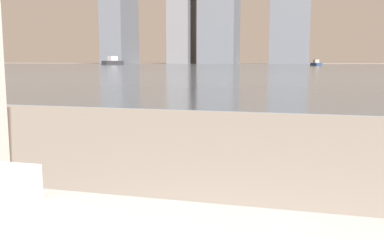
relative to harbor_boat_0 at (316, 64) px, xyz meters
The scene contains 5 objects.
harbor_water 11.53m from the harbor_boat_0, 98.30° to the right, with size 180.00×110.00×0.01m.
harbor_boat_0 is the anchor object (origin of this frame).
harbor_boat_1 40.96m from the harbor_boat_0, 168.39° to the left, with size 3.30×4.90×1.74m.
skyline_tower_0 72.04m from the harbor_boat_0, 140.98° to the left, with size 6.74×13.18×26.98m.
skyline_tower_2 52.78m from the harbor_boat_0, 119.47° to the left, with size 9.85×11.19×26.19m.
Camera 1 is at (0.43, 0.24, 0.82)m, focal length 40.00 mm.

